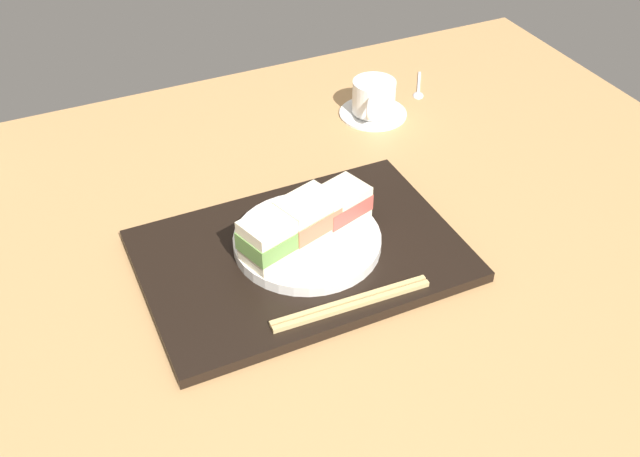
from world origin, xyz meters
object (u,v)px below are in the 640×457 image
object	(u,v)px
coffee_cup	(374,100)
teaspoon	(419,90)
sandwich_near	(272,238)
sandwich_far	(340,204)
chopsticks_pair	(351,303)
sandwich_middle	(307,218)
sandwich_plate	(307,241)

from	to	relation	value
coffee_cup	teaspoon	distance (cm)	12.62
sandwich_near	coffee_cup	distance (cm)	44.71
sandwich_far	chopsticks_pair	xyz separation A→B (cm)	(-5.42, -14.61, -3.73)
coffee_cup	sandwich_near	bearing A→B (deg)	-135.39
sandwich_middle	sandwich_far	xyz separation A→B (cm)	(5.74, 1.72, -0.69)
chopsticks_pair	sandwich_plate	bearing A→B (deg)	91.41
sandwich_near	sandwich_middle	xyz separation A→B (cm)	(5.74, 1.72, 0.11)
sandwich_middle	chopsticks_pair	size ratio (longest dim) A/B	0.43
sandwich_middle	sandwich_far	size ratio (longest dim) A/B	1.02
sandwich_plate	chopsticks_pair	xyz separation A→B (cm)	(0.32, -12.89, -0.45)
teaspoon	sandwich_plate	bearing A→B (deg)	-138.44
coffee_cup	sandwich_middle	bearing A→B (deg)	-131.30
sandwich_plate	sandwich_middle	size ratio (longest dim) A/B	2.23
sandwich_near	chopsticks_pair	size ratio (longest dim) A/B	0.43
sandwich_middle	sandwich_far	bearing A→B (deg)	16.63
sandwich_near	chopsticks_pair	bearing A→B (deg)	-61.53
sandwich_near	coffee_cup	bearing A→B (deg)	44.61
sandwich_far	coffee_cup	size ratio (longest dim) A/B	0.75
coffee_cup	teaspoon	world-z (taller)	coffee_cup
sandwich_near	sandwich_far	world-z (taller)	sandwich_near
sandwich_plate	coffee_cup	size ratio (longest dim) A/B	1.69
sandwich_near	sandwich_plate	bearing A→B (deg)	16.63
sandwich_middle	coffee_cup	xyz separation A→B (cm)	(26.00, 29.60, -3.37)
sandwich_plate	chopsticks_pair	size ratio (longest dim) A/B	0.95
sandwich_middle	teaspoon	bearing A→B (deg)	41.56
chopsticks_pair	coffee_cup	size ratio (longest dim) A/B	1.78
sandwich_near	sandwich_far	bearing A→B (deg)	16.63
sandwich_plate	coffee_cup	world-z (taller)	coffee_cup
sandwich_middle	teaspoon	distance (cm)	50.79
sandwich_plate	sandwich_far	world-z (taller)	sandwich_far
chopsticks_pair	coffee_cup	bearing A→B (deg)	58.85
sandwich_near	chopsticks_pair	distance (cm)	13.42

